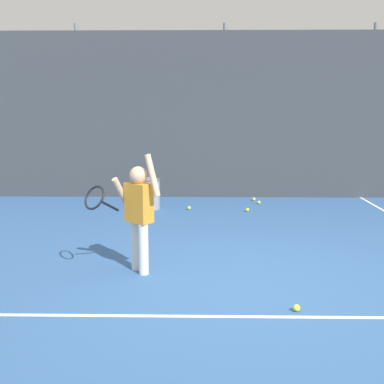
{
  "coord_description": "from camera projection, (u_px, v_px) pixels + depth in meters",
  "views": [
    {
      "loc": [
        -0.48,
        -4.81,
        1.84
      ],
      "look_at": [
        -0.58,
        0.8,
        0.85
      ],
      "focal_mm": 44.97,
      "sensor_mm": 36.0,
      "label": 1
    }
  ],
  "objects": [
    {
      "name": "tennis_ball_0",
      "position": [
        189.0,
        208.0,
        8.74
      ],
      "size": [
        0.07,
        0.07,
        0.07
      ],
      "primitive_type": "sphere",
      "color": "#CCE033",
      "rests_on": "ground"
    },
    {
      "name": "tennis_ball_4",
      "position": [
        247.0,
        210.0,
        8.58
      ],
      "size": [
        0.07,
        0.07,
        0.07
      ],
      "primitive_type": "sphere",
      "color": "#CCE033",
      "rests_on": "ground"
    },
    {
      "name": "ground_plane",
      "position": [
        246.0,
        285.0,
        5.05
      ],
      "size": [
        20.0,
        20.0,
        0.0
      ],
      "primitive_type": "plane",
      "color": "#335B93"
    },
    {
      "name": "ball_hopper",
      "position": [
        150.0,
        193.0,
        8.78
      ],
      "size": [
        0.38,
        0.38,
        0.56
      ],
      "color": "gray",
      "rests_on": "ground"
    },
    {
      "name": "fence_post_3",
      "position": [
        371.0,
        112.0,
        9.71
      ],
      "size": [
        0.09,
        0.09,
        3.48
      ],
      "primitive_type": "cylinder",
      "color": "slate",
      "rests_on": "ground"
    },
    {
      "name": "back_fence_windscreen",
      "position": [
        224.0,
        116.0,
        9.71
      ],
      "size": [
        12.13,
        0.08,
        3.33
      ],
      "primitive_type": "cube",
      "color": "#383D42",
      "rests_on": "ground"
    },
    {
      "name": "tennis_ball_5",
      "position": [
        297.0,
        308.0,
        4.39
      ],
      "size": [
        0.07,
        0.07,
        0.07
      ],
      "primitive_type": "sphere",
      "color": "#CCE033",
      "rests_on": "ground"
    },
    {
      "name": "tennis_ball_1",
      "position": [
        254.0,
        199.0,
        9.58
      ],
      "size": [
        0.07,
        0.07,
        0.07
      ],
      "primitive_type": "sphere",
      "color": "#CCE033",
      "rests_on": "ground"
    },
    {
      "name": "tennis_ball_6",
      "position": [
        259.0,
        202.0,
        9.24
      ],
      "size": [
        0.07,
        0.07,
        0.07
      ],
      "primitive_type": "sphere",
      "color": "#CCE033",
      "rests_on": "ground"
    },
    {
      "name": "tennis_player",
      "position": [
        137.0,
        209.0,
        5.33
      ],
      "size": [
        0.89,
        0.51,
        1.35
      ],
      "rotation": [
        0.0,
        0.0,
        -0.67
      ],
      "color": "silver",
      "rests_on": "ground"
    },
    {
      "name": "fence_post_1",
      "position": [
        80.0,
        112.0,
        9.81
      ],
      "size": [
        0.09,
        0.09,
        3.48
      ],
      "primitive_type": "cylinder",
      "color": "slate",
      "rests_on": "ground"
    },
    {
      "name": "fence_post_2",
      "position": [
        224.0,
        112.0,
        9.76
      ],
      "size": [
        0.09,
        0.09,
        3.48
      ],
      "primitive_type": "cylinder",
      "color": "slate",
      "rests_on": "ground"
    },
    {
      "name": "court_line_baseline",
      "position": [
        254.0,
        317.0,
        4.28
      ],
      "size": [
        9.0,
        0.05,
        0.0
      ],
      "primitive_type": "cube",
      "color": "white",
      "rests_on": "ground"
    }
  ]
}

